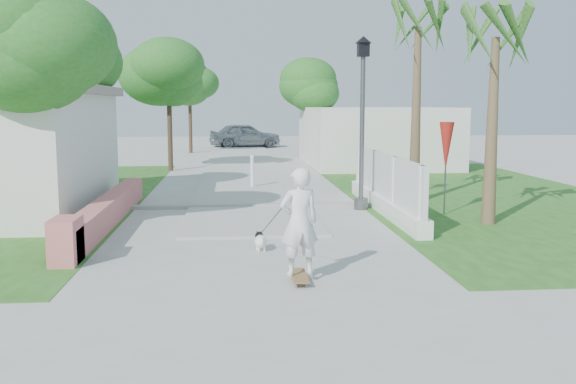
{
  "coord_description": "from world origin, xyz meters",
  "views": [
    {
      "loc": [
        -0.43,
        -10.84,
        2.72
      ],
      "look_at": [
        0.59,
        0.97,
        1.1
      ],
      "focal_mm": 40.0,
      "sensor_mm": 36.0,
      "label": 1
    }
  ],
  "objects": [
    {
      "name": "tree_path_far",
      "position": [
        -2.78,
        25.98,
        3.82
      ],
      "size": [
        3.2,
        3.2,
        5.17
      ],
      "color": "#4C3826",
      "rests_on": "ground"
    },
    {
      "name": "tree_left_near",
      "position": [
        -4.48,
        2.98,
        3.82
      ],
      "size": [
        3.6,
        3.6,
        5.28
      ],
      "color": "#4C3826",
      "rests_on": "ground"
    },
    {
      "name": "curb",
      "position": [
        0.0,
        6.0,
        0.05
      ],
      "size": [
        6.5,
        0.25,
        0.1
      ],
      "primitive_type": "cube",
      "color": "#999993",
      "rests_on": "ground"
    },
    {
      "name": "dog",
      "position": [
        0.07,
        0.93,
        0.19
      ],
      "size": [
        0.28,
        0.52,
        0.36
      ],
      "rotation": [
        0.0,
        0.0,
        0.12
      ],
      "color": "white",
      "rests_on": "ground"
    },
    {
      "name": "tree_left_mid",
      "position": [
        -5.48,
        8.48,
        3.5
      ],
      "size": [
        3.2,
        3.2,
        4.85
      ],
      "color": "#4C3826",
      "rests_on": "ground"
    },
    {
      "name": "bollard",
      "position": [
        0.2,
        10.0,
        0.58
      ],
      "size": [
        0.14,
        0.14,
        1.09
      ],
      "color": "white",
      "rests_on": "ground"
    },
    {
      "name": "building_right",
      "position": [
        6.0,
        18.0,
        1.3
      ],
      "size": [
        6.0,
        8.0,
        2.6
      ],
      "primitive_type": "cube",
      "color": "silver",
      "rests_on": "ground"
    },
    {
      "name": "grass_right",
      "position": [
        7.0,
        8.0,
        0.01
      ],
      "size": [
        8.0,
        20.0,
        0.01
      ],
      "primitive_type": "cube",
      "color": "#2B5E1D",
      "rests_on": "ground"
    },
    {
      "name": "pink_wall",
      "position": [
        -3.3,
        3.55,
        0.31
      ],
      "size": [
        0.45,
        8.2,
        0.8
      ],
      "color": "#D36C6F",
      "rests_on": "ground"
    },
    {
      "name": "street_lamp",
      "position": [
        2.9,
        5.5,
        2.43
      ],
      "size": [
        0.44,
        0.44,
        4.44
      ],
      "color": "#59595E",
      "rests_on": "ground"
    },
    {
      "name": "palm_far",
      "position": [
        4.6,
        6.5,
        4.48
      ],
      "size": [
        1.8,
        1.8,
        5.3
      ],
      "color": "brown",
      "rests_on": "ground"
    },
    {
      "name": "tree_path_right",
      "position": [
        3.22,
        19.98,
        3.49
      ],
      "size": [
        3.0,
        3.0,
        4.79
      ],
      "color": "#4C3826",
      "rests_on": "ground"
    },
    {
      "name": "ground",
      "position": [
        0.0,
        0.0,
        0.0
      ],
      "size": [
        90.0,
        90.0,
        0.0
      ],
      "primitive_type": "plane",
      "color": "#B7B7B2",
      "rests_on": "ground"
    },
    {
      "name": "tree_path_left",
      "position": [
        -2.98,
        15.98,
        3.82
      ],
      "size": [
        3.4,
        3.4,
        5.23
      ],
      "color": "#4C3826",
      "rests_on": "ground"
    },
    {
      "name": "skateboarder",
      "position": [
        0.36,
        -0.58,
        0.81
      ],
      "size": [
        0.84,
        2.77,
        1.77
      ],
      "rotation": [
        0.0,
        0.0,
        3.33
      ],
      "color": "olive",
      "rests_on": "ground"
    },
    {
      "name": "palm_near",
      "position": [
        5.4,
        3.2,
        3.95
      ],
      "size": [
        1.8,
        1.8,
        4.7
      ],
      "color": "brown",
      "rests_on": "ground"
    },
    {
      "name": "path_strip",
      "position": [
        0.0,
        20.0,
        0.03
      ],
      "size": [
        3.2,
        36.0,
        0.06
      ],
      "primitive_type": "cube",
      "color": "#B7B7B2",
      "rests_on": "ground"
    },
    {
      "name": "grass_left",
      "position": [
        -7.0,
        8.0,
        0.01
      ],
      "size": [
        8.0,
        20.0,
        0.01
      ],
      "primitive_type": "cube",
      "color": "#2B5E1D",
      "rests_on": "ground"
    },
    {
      "name": "patio_umbrella",
      "position": [
        4.8,
        4.5,
        1.69
      ],
      "size": [
        0.36,
        0.36,
        2.3
      ],
      "color": "#59595E",
      "rests_on": "ground"
    },
    {
      "name": "lattice_fence",
      "position": [
        3.4,
        5.0,
        0.54
      ],
      "size": [
        0.35,
        7.0,
        1.5
      ],
      "color": "white",
      "rests_on": "ground"
    },
    {
      "name": "parked_car",
      "position": [
        0.38,
        30.56,
        0.78
      ],
      "size": [
        4.78,
        2.51,
        1.55
      ],
      "primitive_type": "imported",
      "rotation": [
        0.0,
        0.0,
        1.73
      ],
      "color": "#AFB1B7",
      "rests_on": "ground"
    }
  ]
}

